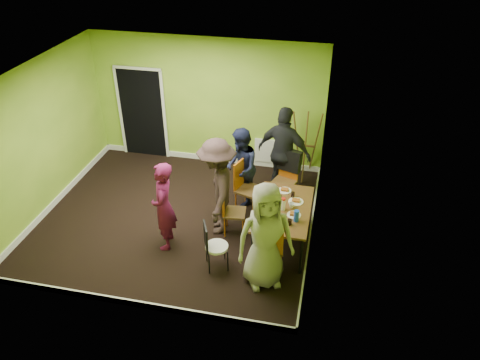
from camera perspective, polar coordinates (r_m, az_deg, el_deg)
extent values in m
plane|color=black|center=(8.92, -7.56, -4.54)|extent=(5.00, 5.00, 0.00)
cube|color=#74A329|center=(10.09, -4.00, 9.41)|extent=(5.00, 0.04, 2.80)
cube|color=#74A329|center=(6.46, -14.86, -6.15)|extent=(5.00, 0.04, 2.80)
cube|color=#74A329|center=(9.29, -22.98, 4.70)|extent=(0.04, 4.50, 2.80)
cube|color=#74A329|center=(7.73, 9.47, 1.45)|extent=(0.04, 4.50, 2.80)
cube|color=white|center=(7.60, -9.08, 12.63)|extent=(5.00, 4.50, 0.04)
cube|color=black|center=(10.71, -11.79, 7.95)|extent=(1.00, 0.05, 2.04)
cube|color=white|center=(10.24, 3.19, 3.59)|extent=(0.50, 0.04, 0.55)
cylinder|color=black|center=(7.59, 1.52, -8.45)|extent=(0.04, 0.04, 0.71)
cylinder|color=black|center=(7.52, 7.43, -9.20)|extent=(0.04, 0.04, 0.71)
cylinder|color=black|center=(8.67, 3.25, -2.62)|extent=(0.04, 0.04, 0.71)
cylinder|color=black|center=(8.61, 8.38, -3.23)|extent=(0.04, 0.04, 0.71)
cube|color=brown|center=(7.85, 5.31, -3.52)|extent=(0.90, 1.50, 0.04)
cylinder|color=orange|center=(9.07, 0.69, -1.64)|extent=(0.03, 0.03, 0.49)
cylinder|color=orange|center=(8.81, -0.52, -2.79)|extent=(0.03, 0.03, 0.49)
cylinder|color=orange|center=(8.93, 2.75, -2.31)|extent=(0.03, 0.03, 0.49)
cylinder|color=orange|center=(8.66, 1.59, -3.50)|extent=(0.03, 0.03, 0.49)
cube|color=brown|center=(8.73, 1.14, -1.23)|extent=(0.55, 0.55, 0.04)
cube|color=orange|center=(8.66, -0.03, 0.78)|extent=(0.16, 0.40, 0.54)
cylinder|color=orange|center=(8.52, -1.61, -4.45)|extent=(0.02, 0.02, 0.43)
cylinder|color=orange|center=(8.27, -1.88, -5.78)|extent=(0.02, 0.02, 0.43)
cylinder|color=orange|center=(8.49, 0.55, -4.58)|extent=(0.02, 0.02, 0.43)
cylinder|color=orange|center=(8.24, 0.35, -5.91)|extent=(0.02, 0.02, 0.43)
cube|color=brown|center=(8.25, -0.65, -4.00)|extent=(0.42, 0.42, 0.04)
cube|color=orange|center=(8.12, -1.93, -2.47)|extent=(0.07, 0.36, 0.47)
cylinder|color=orange|center=(9.20, 6.72, -1.41)|extent=(0.03, 0.03, 0.47)
cylinder|color=orange|center=(9.33, 4.75, -0.78)|extent=(0.03, 0.03, 0.47)
cylinder|color=orange|center=(8.93, 5.72, -2.50)|extent=(0.03, 0.03, 0.47)
cylinder|color=orange|center=(9.06, 3.70, -1.83)|extent=(0.03, 0.03, 0.47)
cube|color=brown|center=(9.00, 5.30, -0.37)|extent=(0.54, 0.54, 0.04)
cube|color=orange|center=(9.01, 5.97, 1.74)|extent=(0.39, 0.16, 0.53)
cylinder|color=orange|center=(7.51, 2.24, -10.24)|extent=(0.03, 0.03, 0.47)
cylinder|color=orange|center=(7.51, 4.97, -10.34)|extent=(0.03, 0.03, 0.47)
cylinder|color=orange|center=(7.77, 2.35, -8.49)|extent=(0.03, 0.03, 0.47)
cylinder|color=orange|center=(7.77, 4.97, -8.59)|extent=(0.03, 0.03, 0.47)
cube|color=brown|center=(7.49, 3.69, -8.07)|extent=(0.47, 0.47, 0.04)
cube|color=orange|center=(7.16, 3.74, -7.38)|extent=(0.39, 0.09, 0.52)
cylinder|color=black|center=(7.80, -4.10, -8.72)|extent=(0.02, 0.02, 0.40)
cylinder|color=black|center=(7.57, -3.78, -10.18)|extent=(0.02, 0.02, 0.40)
cylinder|color=black|center=(7.83, -1.89, -8.45)|extent=(0.02, 0.02, 0.40)
cylinder|color=black|center=(7.61, -1.50, -9.90)|extent=(0.02, 0.02, 0.40)
cylinder|color=white|center=(7.56, -2.86, -8.12)|extent=(0.37, 0.37, 0.04)
cube|color=black|center=(7.40, -4.20, -6.92)|extent=(0.16, 0.32, 0.44)
cylinder|color=brown|center=(9.90, 6.93, 4.63)|extent=(0.22, 0.35, 1.52)
cylinder|color=brown|center=(9.88, 9.18, 4.38)|extent=(0.22, 0.35, 1.52)
cylinder|color=brown|center=(9.69, 7.93, 3.91)|extent=(0.03, 0.35, 1.48)
cube|color=brown|center=(9.87, 8.01, 4.16)|extent=(0.41, 0.04, 0.04)
cylinder|color=white|center=(8.26, 3.56, -1.24)|extent=(0.23, 0.23, 0.01)
cylinder|color=white|center=(7.48, 2.71, -5.20)|extent=(0.25, 0.25, 0.01)
cylinder|color=white|center=(8.27, 5.46, -1.29)|extent=(0.24, 0.24, 0.01)
cylinder|color=white|center=(7.34, 4.18, -6.09)|extent=(0.24, 0.24, 0.01)
cylinder|color=white|center=(8.00, 6.82, -2.63)|extent=(0.26, 0.26, 0.01)
cylinder|color=white|center=(7.69, 6.59, -4.25)|extent=(0.23, 0.23, 0.01)
cylinder|color=white|center=(7.74, 5.27, -3.03)|extent=(0.08, 0.08, 0.20)
cylinder|color=blue|center=(7.51, 6.89, -4.37)|extent=(0.08, 0.08, 0.20)
cylinder|color=orange|center=(7.99, 4.70, -2.29)|extent=(0.03, 0.03, 0.07)
cylinder|color=black|center=(8.00, 4.82, -2.16)|extent=(0.07, 0.07, 0.09)
cylinder|color=black|center=(8.09, 6.46, -1.80)|extent=(0.06, 0.06, 0.10)
cylinder|color=black|center=(7.45, 6.06, -5.12)|extent=(0.07, 0.07, 0.10)
imported|color=white|center=(7.72, 3.77, -3.49)|extent=(0.13, 0.13, 0.11)
imported|color=white|center=(7.84, 6.31, -3.09)|extent=(0.10, 0.10, 0.09)
imported|color=#560E34|center=(7.85, -9.29, -3.21)|extent=(0.50, 0.65, 1.60)
imported|color=#161A37|center=(8.82, 0.10, 1.47)|extent=(0.78, 0.90, 1.58)
imported|color=black|center=(8.06, -2.77, -0.88)|extent=(0.93, 1.29, 1.81)
imported|color=black|center=(9.07, 5.40, 3.30)|extent=(1.18, 0.76, 1.87)
imported|color=gray|center=(7.00, 3.10, -6.88)|extent=(1.03, 0.88, 1.78)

